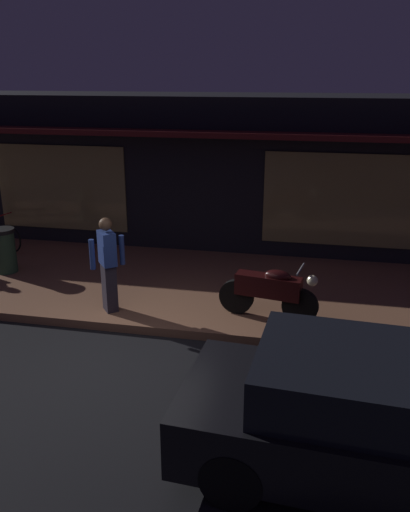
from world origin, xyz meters
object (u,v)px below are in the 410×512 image
Objects in this scene: parked_car_near at (372,419)px; person_bystander at (108,263)px; motorcycle at (270,291)px; trash_bin at (5,250)px.

person_bystander is at bearing 142.95° from parked_car_near.
motorcycle is 2.78m from person_bystander.
person_bystander reaches higher than motorcycle.
trash_bin is 8.19m from parked_car_near.
trash_bin is at bearing 147.29° from parked_car_near.
trash_bin is (-2.81, 1.35, -0.41)m from person_bystander.
parked_car_near is at bearing -32.71° from trash_bin.
parked_car_near is at bearing -37.05° from person_bystander.
motorcycle is 0.40× the size of parked_car_near.
motorcycle is 1.82× the size of trash_bin.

